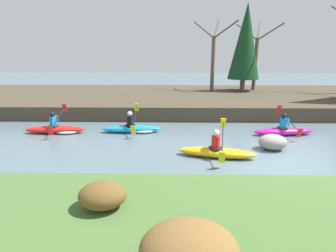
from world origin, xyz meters
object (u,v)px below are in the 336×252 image
kayaker_middle (217,151)px  kayaker_far_back (58,129)px  kayaker_trailing (134,128)px  boulder_midstream (273,142)px  kayaker_lead (284,130)px

kayaker_middle → kayaker_far_back: bearing=168.5°
kayaker_trailing → boulder_midstream: (5.60, -2.18, 0.10)m
kayaker_lead → kayaker_trailing: size_ratio=1.00×
kayaker_trailing → kayaker_far_back: size_ratio=1.00×
kayaker_far_back → boulder_midstream: (9.10, -1.97, 0.10)m
kayaker_lead → kayaker_far_back: 10.30m
boulder_midstream → kayaker_trailing: bearing=158.8°
kayaker_trailing → kayaker_middle: bearing=-44.4°
kayaker_lead → kayaker_trailing: bearing=172.0°
kayaker_trailing → kayaker_far_back: (-3.50, -0.21, 0.00)m
kayaker_middle → boulder_midstream: (2.22, 0.82, 0.08)m
kayaker_far_back → boulder_midstream: bearing=-14.6°
kayaker_middle → kayaker_trailing: size_ratio=1.00×
kayaker_lead → kayaker_middle: 4.36m
kayaker_lead → boulder_midstream: bearing=-128.1°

